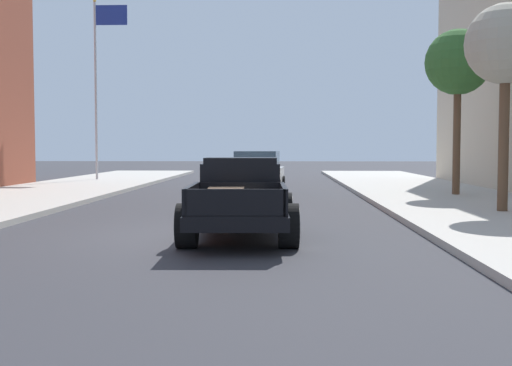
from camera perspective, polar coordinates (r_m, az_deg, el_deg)
The scene contains 6 objects.
ground_plane at distance 12.99m, azimuth -5.06°, elevation -4.70°, with size 140.00×140.00×0.00m, color #333338.
hotrod_truck_black at distance 12.81m, azimuth -1.38°, elevation -1.41°, with size 2.29×4.98×1.58m.
car_background_white at distance 23.89m, azimuth 0.16°, elevation 0.76°, with size 2.08×4.40×1.65m.
flagpole at distance 33.86m, azimuth -13.82°, elevation 9.87°, with size 1.74×0.16×9.16m.
street_tree_nearest at distance 17.69m, azimuth 21.48°, elevation 11.33°, with size 2.05×2.05×5.29m.
street_tree_second at distance 23.42m, azimuth 17.66°, elevation 10.16°, with size 2.26×2.26×5.72m.
Camera 1 is at (1.64, -12.77, 1.78)m, focal length 44.61 mm.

